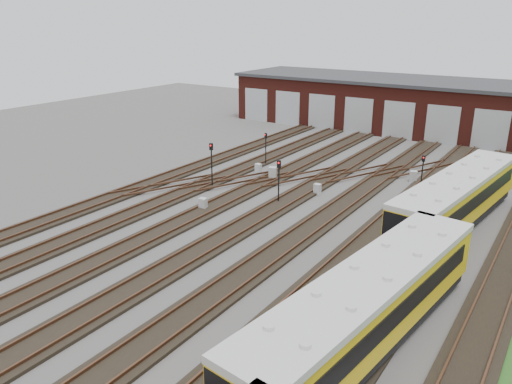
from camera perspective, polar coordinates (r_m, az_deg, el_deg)
The scene contains 13 objects.
ground at distance 31.55m, azimuth -0.82°, elevation -6.21°, with size 120.00×120.00×0.00m, color #474442.
track_network at distance 32.03m, azimuth -0.47°, elevation -5.59°, with size 30.40×70.00×0.33m.
maintenance_shed at distance 66.28m, azimuth 19.34°, elevation 9.23°, with size 51.00×12.50×6.35m.
metro_train at distance 22.01m, azimuth 12.65°, elevation -12.86°, with size 4.89×48.47×3.36m.
signal_mast_0 at distance 41.76m, azimuth -5.11°, elevation 3.72°, with size 0.32×0.30×3.81m.
signal_mast_1 at distance 48.12m, azimuth 1.12°, elevation 5.41°, with size 0.29×0.27×3.18m.
signal_mast_2 at distance 37.98m, azimuth 2.62°, elevation 1.85°, with size 0.32×0.31×3.43m.
signal_mast_3 at distance 43.14m, azimuth 18.50°, elevation 2.60°, with size 0.27×0.25×2.99m.
relay_cabinet_0 at distance 46.00m, azimuth 0.27°, elevation 2.70°, with size 0.53×0.45×0.89m, color #B6B9BB.
relay_cabinet_1 at distance 44.35m, azimuth 1.92°, elevation 2.19°, with size 0.65×0.54×1.08m, color #B6B9BB.
relay_cabinet_2 at distance 37.40m, azimuth -6.08°, elevation -1.37°, with size 0.55×0.46×0.91m, color #B6B9BB.
relay_cabinet_3 at distance 40.70m, azimuth 7.02°, elevation 0.32°, with size 0.54×0.45×0.90m, color #B6B9BB.
relay_cabinet_4 at distance 45.64m, azimuth 17.53°, elevation 1.71°, with size 0.59×0.49×0.98m, color #B6B9BB.
Camera 1 is at (16.12, -23.46, 13.60)m, focal length 35.00 mm.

